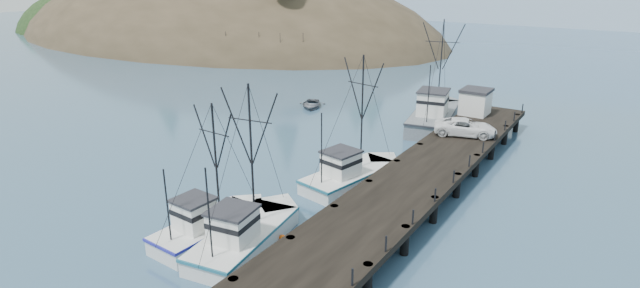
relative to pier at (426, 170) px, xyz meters
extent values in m
plane|color=#30506C|center=(-14.00, -16.00, -1.69)|extent=(400.00, 400.00, 0.00)
cube|color=black|center=(0.00, 0.00, 0.06)|extent=(6.00, 44.00, 0.50)
cylinder|color=black|center=(-2.60, -15.00, -0.69)|extent=(0.56, 0.56, 2.00)
cylinder|color=black|center=(2.60, -15.00, -0.69)|extent=(0.56, 0.56, 2.00)
cylinder|color=black|center=(-2.60, -10.00, -0.69)|extent=(0.56, 0.56, 2.00)
cylinder|color=black|center=(2.60, -10.00, -0.69)|extent=(0.56, 0.56, 2.00)
cylinder|color=black|center=(-2.60, -5.00, -0.69)|extent=(0.56, 0.56, 2.00)
cylinder|color=black|center=(2.60, -5.00, -0.69)|extent=(0.56, 0.56, 2.00)
cylinder|color=black|center=(-2.60, 0.00, -0.69)|extent=(0.56, 0.56, 2.00)
cylinder|color=black|center=(2.60, 0.00, -0.69)|extent=(0.56, 0.56, 2.00)
cylinder|color=black|center=(-2.60, 5.00, -0.69)|extent=(0.56, 0.56, 2.00)
cylinder|color=black|center=(2.60, 5.00, -0.69)|extent=(0.56, 0.56, 2.00)
cylinder|color=black|center=(-2.60, 10.00, -0.69)|extent=(0.56, 0.56, 2.00)
cylinder|color=black|center=(2.60, 10.00, -0.69)|extent=(0.56, 0.56, 2.00)
cylinder|color=black|center=(-2.60, 15.00, -0.69)|extent=(0.56, 0.56, 2.00)
cylinder|color=black|center=(2.60, 15.00, -0.69)|extent=(0.56, 0.56, 2.00)
cylinder|color=black|center=(-2.60, 20.00, -0.69)|extent=(0.56, 0.56, 2.00)
cylinder|color=black|center=(2.60, 20.00, -0.69)|extent=(0.56, 0.56, 2.00)
ellipsoid|color=#382D1E|center=(-84.00, 62.00, -7.69)|extent=(132.00, 78.00, 51.00)
ellipsoid|color=black|center=(-89.00, 66.00, -3.69)|extent=(109.20, 62.40, 41.60)
ellipsoid|color=black|center=(-124.00, 54.00, -5.69)|extent=(57.60, 39.60, 32.40)
cube|color=beige|center=(-52.00, 40.00, -0.29)|extent=(4.00, 5.00, 2.80)
cube|color=beige|center=(-58.00, 44.00, -0.29)|extent=(4.00, 5.00, 2.80)
cube|color=beige|center=(-48.00, 46.00, -0.29)|extent=(4.00, 5.00, 2.80)
cube|color=#9EB2C6|center=(-4.00, 154.00, -1.69)|extent=(360.00, 40.00, 26.00)
cube|color=silver|center=(-54.00, 169.00, -1.69)|extent=(180.00, 25.00, 18.00)
cube|color=silver|center=(-58.37, 37.59, -1.39)|extent=(1.00, 3.50, 0.90)
cylinder|color=black|center=(-58.37, 37.59, 1.51)|extent=(0.08, 0.08, 6.00)
cube|color=silver|center=(-58.18, 40.51, -1.39)|extent=(1.00, 3.50, 0.90)
cylinder|color=black|center=(-58.18, 40.51, 1.51)|extent=(0.08, 0.08, 6.00)
cube|color=silver|center=(-52.48, 32.92, -1.39)|extent=(1.00, 3.50, 0.90)
cylinder|color=black|center=(-52.48, 32.92, 1.51)|extent=(0.08, 0.08, 6.00)
cube|color=silver|center=(-40.13, 47.85, -1.39)|extent=(1.00, 3.50, 0.90)
cylinder|color=black|center=(-40.13, 47.85, 1.51)|extent=(0.08, 0.08, 6.00)
cube|color=silver|center=(-46.66, 35.50, -1.39)|extent=(1.00, 3.50, 0.90)
cylinder|color=black|center=(-46.66, 35.50, 1.51)|extent=(0.08, 0.08, 6.00)
cube|color=silver|center=(-42.59, 36.52, -1.39)|extent=(1.00, 3.50, 0.90)
cylinder|color=black|center=(-42.59, 36.52, 1.51)|extent=(0.08, 0.08, 6.00)
cube|color=silver|center=(-51.21, 42.72, -1.39)|extent=(1.00, 3.50, 0.90)
cylinder|color=black|center=(-51.21, 42.72, 1.51)|extent=(0.08, 0.08, 6.00)
cube|color=silver|center=(-58.41, 41.84, -1.39)|extent=(1.00, 3.50, 0.90)
cylinder|color=black|center=(-58.41, 41.84, 1.51)|extent=(0.08, 0.08, 6.00)
cube|color=silver|center=(-39.22, 38.94, -1.39)|extent=(1.00, 3.50, 0.90)
cylinder|color=black|center=(-39.22, 38.94, 1.51)|extent=(0.08, 0.08, 6.00)
cube|color=silver|center=(-53.42, 37.58, -1.39)|extent=(1.00, 3.50, 0.90)
cylinder|color=black|center=(-53.42, 37.58, 1.51)|extent=(0.08, 0.08, 6.00)
cube|color=silver|center=(-6.40, -14.90, -1.24)|extent=(4.76, 9.22, 1.60)
cube|color=silver|center=(-7.09, -10.56, -1.24)|extent=(3.39, 3.39, 1.60)
cube|color=#1C5C73|center=(-6.40, -14.90, -0.54)|extent=(4.86, 9.45, 0.18)
cube|color=silver|center=(-6.22, -16.01, 0.51)|extent=(2.76, 2.82, 1.90)
cube|color=#26262B|center=(-6.22, -16.01, 1.54)|extent=(3.00, 3.08, 0.16)
cylinder|color=black|center=(-6.61, -13.56, 4.21)|extent=(0.14, 0.14, 9.31)
cylinder|color=black|center=(-5.87, -18.24, 2.35)|extent=(0.10, 0.10, 5.59)
cube|color=silver|center=(-9.26, -15.32, -1.24)|extent=(3.43, 7.71, 1.60)
cube|color=silver|center=(-9.06, -11.54, -1.24)|extent=(3.05, 3.05, 1.60)
cube|color=#212094|center=(-9.26, -15.32, -0.54)|extent=(3.51, 7.90, 0.18)
cube|color=silver|center=(-9.31, -16.29, 0.51)|extent=(2.24, 2.24, 1.90)
cube|color=#26262B|center=(-9.31, -16.29, 1.54)|extent=(2.43, 2.44, 0.16)
cylinder|color=black|center=(-9.20, -14.16, 3.48)|extent=(0.14, 0.14, 7.85)
cylinder|color=black|center=(-9.41, -18.22, 1.91)|extent=(0.10, 0.10, 4.71)
cube|color=silver|center=(-5.69, -2.45, -1.24)|extent=(5.05, 9.34, 1.60)
cube|color=silver|center=(-4.83, 1.89, -1.24)|extent=(3.34, 3.34, 1.60)
cube|color=#1C5B71|center=(-5.69, -2.45, -0.54)|extent=(5.16, 9.57, 0.18)
cube|color=silver|center=(-5.91, -3.57, 0.51)|extent=(2.82, 2.91, 1.90)
cube|color=#26262B|center=(-5.91, -3.57, 1.54)|extent=(3.06, 3.17, 0.16)
cylinder|color=black|center=(-5.42, -1.12, 4.28)|extent=(0.14, 0.14, 9.45)
cylinder|color=black|center=(-6.35, -5.79, 2.39)|extent=(0.10, 0.10, 5.67)
cube|color=slate|center=(-5.75, 16.93, -0.94)|extent=(6.37, 12.65, 2.20)
cube|color=slate|center=(-6.88, 22.86, -0.94)|extent=(4.12, 4.12, 2.20)
cube|color=black|center=(-5.75, 16.93, 0.06)|extent=(6.51, 12.97, 0.18)
cube|color=silver|center=(-5.46, 15.40, 1.46)|extent=(3.52, 3.89, 2.60)
cube|color=#26262B|center=(-5.46, 15.40, 2.84)|extent=(3.82, 4.25, 0.16)
cylinder|color=black|center=(-6.10, 18.75, 5.17)|extent=(0.14, 0.14, 10.02)
cylinder|color=black|center=(-4.89, 12.36, 3.17)|extent=(0.10, 0.10, 6.01)
cube|color=silver|center=(-1.45, 17.62, 1.56)|extent=(2.80, 3.00, 2.50)
cube|color=#26262B|center=(-1.45, 17.62, 2.96)|extent=(3.00, 3.20, 0.30)
imported|color=white|center=(0.00, 9.70, 1.12)|extent=(6.35, 4.27, 1.62)
imported|color=#505359|center=(-22.26, 16.33, -1.69)|extent=(5.45, 6.06, 1.03)
camera|label=1|loc=(13.11, -35.94, 15.38)|focal=28.00mm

